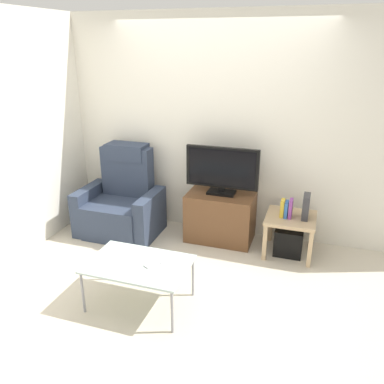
% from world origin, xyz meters
% --- Properties ---
extents(ground_plane, '(6.40, 6.40, 0.00)m').
position_xyz_m(ground_plane, '(0.00, 0.00, 0.00)').
color(ground_plane, beige).
extents(wall_back, '(6.40, 0.06, 2.60)m').
position_xyz_m(wall_back, '(0.00, 1.13, 1.30)').
color(wall_back, silver).
rests_on(wall_back, ground).
extents(wall_side, '(0.06, 4.48, 2.60)m').
position_xyz_m(wall_side, '(-1.88, 0.00, 1.30)').
color(wall_side, silver).
rests_on(wall_side, ground).
extents(tv_stand, '(0.79, 0.48, 0.59)m').
position_xyz_m(tv_stand, '(0.14, 0.83, 0.29)').
color(tv_stand, brown).
rests_on(tv_stand, ground).
extents(television, '(0.85, 0.20, 0.56)m').
position_xyz_m(television, '(0.14, 0.84, 0.88)').
color(television, black).
rests_on(television, tv_stand).
extents(recliner_armchair, '(0.98, 0.78, 1.08)m').
position_xyz_m(recliner_armchair, '(-1.09, 0.67, 0.37)').
color(recliner_armchair, '#2D384C').
rests_on(recliner_armchair, ground).
extents(side_table, '(0.54, 0.54, 0.45)m').
position_xyz_m(side_table, '(0.97, 0.74, 0.38)').
color(side_table, tan).
rests_on(side_table, ground).
extents(subwoofer_box, '(0.31, 0.31, 0.31)m').
position_xyz_m(subwoofer_box, '(0.97, 0.74, 0.15)').
color(subwoofer_box, black).
rests_on(subwoofer_box, ground).
extents(book_leftmost, '(0.04, 0.12, 0.19)m').
position_xyz_m(book_leftmost, '(0.87, 0.72, 0.55)').
color(book_leftmost, gold).
rests_on(book_leftmost, side_table).
extents(book_middle, '(0.03, 0.14, 0.18)m').
position_xyz_m(book_middle, '(0.91, 0.72, 0.54)').
color(book_middle, '#3366B2').
rests_on(book_middle, side_table).
extents(book_rightmost, '(0.04, 0.14, 0.21)m').
position_xyz_m(book_rightmost, '(0.96, 0.72, 0.56)').
color(book_rightmost, purple).
rests_on(book_rightmost, side_table).
extents(game_console, '(0.07, 0.20, 0.27)m').
position_xyz_m(game_console, '(1.11, 0.75, 0.59)').
color(game_console, '#333338').
rests_on(game_console, side_table).
extents(coffee_table, '(0.90, 0.60, 0.42)m').
position_xyz_m(coffee_table, '(-0.23, -0.64, 0.40)').
color(coffee_table, '#B2C6C1').
rests_on(coffee_table, ground).
extents(cell_phone, '(0.14, 0.16, 0.01)m').
position_xyz_m(cell_phone, '(-0.09, -0.63, 0.43)').
color(cell_phone, '#B7B7BC').
rests_on(cell_phone, coffee_table).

